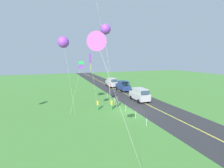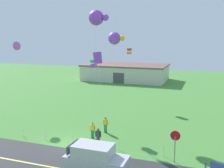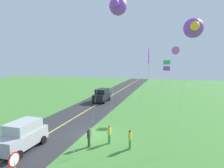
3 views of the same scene
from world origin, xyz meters
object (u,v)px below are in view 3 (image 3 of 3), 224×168
at_px(stop_sign, 14,167).
at_px(person_adult_near, 89,137).
at_px(kite_yellow_high, 149,58).
at_px(kite_cyan_top, 193,28).
at_px(kite_blue_mid, 118,6).
at_px(kite_green_far, 175,51).
at_px(person_adult_companion, 109,134).
at_px(car_suv_foreground, 22,135).
at_px(person_child_watcher, 130,139).
at_px(car_parked_west_far, 102,95).
at_px(kite_pink_drift, 167,65).

xyz_separation_m(stop_sign, person_adult_near, (-6.85, 1.13, -0.94)).
xyz_separation_m(person_adult_near, kite_yellow_high, (-1.87, 4.54, 6.46)).
bearing_deg(kite_cyan_top, person_adult_near, -81.86).
relative_size(person_adult_near, kite_blue_mid, 0.13).
distance_m(person_adult_near, kite_green_far, 17.10).
height_order(person_adult_companion, kite_green_far, kite_green_far).
xyz_separation_m(car_suv_foreground, person_child_watcher, (-2.46, 8.29, -0.29)).
height_order(person_adult_companion, kite_yellow_high, kite_yellow_high).
bearing_deg(car_suv_foreground, stop_sign, 37.77).
relative_size(person_child_watcher, kite_blue_mid, 0.13).
height_order(kite_yellow_high, kite_green_far, kite_green_far).
relative_size(car_suv_foreground, kite_blue_mid, 0.37).
xyz_separation_m(car_parked_west_far, kite_yellow_high, (15.50, 9.51, 6.17)).
bearing_deg(person_child_watcher, car_parked_west_far, -70.83).
bearing_deg(person_child_watcher, kite_cyan_top, 179.78).
bearing_deg(car_parked_west_far, person_child_watcher, 26.26).
bearing_deg(kite_blue_mid, car_parked_west_far, -156.48).
bearing_deg(stop_sign, person_adult_near, 170.63).
relative_size(car_suv_foreground, kite_yellow_high, 0.54).
bearing_deg(kite_pink_drift, car_parked_west_far, -142.87).
distance_m(stop_sign, kite_pink_drift, 13.03).
height_order(car_suv_foreground, kite_cyan_top, kite_cyan_top).
bearing_deg(kite_cyan_top, kite_blue_mid, -88.11).
height_order(kite_pink_drift, kite_cyan_top, kite_cyan_top).
bearing_deg(person_adult_near, kite_blue_mid, 52.18).
bearing_deg(kite_green_far, kite_cyan_top, 4.10).
distance_m(car_suv_foreground, kite_green_far, 20.88).
bearing_deg(car_parked_west_far, stop_sign, 9.02).
bearing_deg(stop_sign, kite_cyan_top, 131.90).
height_order(car_parked_west_far, kite_green_far, kite_green_far).
xyz_separation_m(car_parked_west_far, person_child_watcher, (16.80, 8.29, -0.29)).
distance_m(person_child_watcher, kite_yellow_high, 6.70).
distance_m(person_adult_companion, kite_pink_drift, 7.61).
relative_size(car_parked_west_far, stop_sign, 1.72).
xyz_separation_m(stop_sign, kite_green_far, (-20.56, 7.96, 6.64)).
height_order(car_suv_foreground, kite_blue_mid, kite_blue_mid).
height_order(stop_sign, person_adult_near, stop_sign).
height_order(person_adult_near, person_child_watcher, same).
height_order(car_suv_foreground, kite_pink_drift, kite_pink_drift).
height_order(person_adult_near, person_adult_companion, same).
height_order(car_parked_west_far, person_adult_near, car_parked_west_far).
height_order(person_child_watcher, kite_pink_drift, kite_pink_drift).
distance_m(person_adult_near, kite_cyan_top, 11.59).
distance_m(car_parked_west_far, person_adult_near, 18.08).
distance_m(kite_yellow_high, kite_green_far, 12.12).
height_order(stop_sign, kite_cyan_top, kite_cyan_top).
distance_m(car_suv_foreground, car_parked_west_far, 19.26).
bearing_deg(kite_yellow_high, car_parked_west_far, -148.47).
height_order(kite_yellow_high, kite_pink_drift, kite_yellow_high).
xyz_separation_m(kite_blue_mid, kite_green_far, (-12.79, 4.65, -2.86)).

